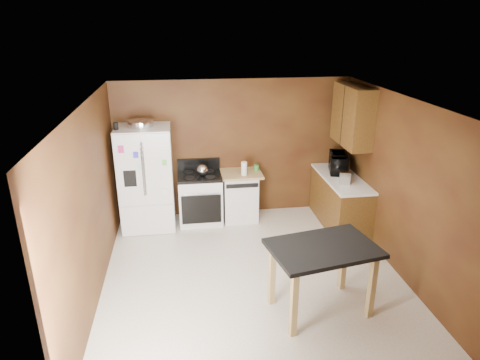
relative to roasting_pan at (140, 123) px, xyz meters
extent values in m
plane|color=silver|center=(1.58, -1.90, -1.85)|extent=(4.50, 4.50, 0.00)
plane|color=white|center=(1.58, -1.90, 0.65)|extent=(4.50, 4.50, 0.00)
plane|color=#573917|center=(1.58, 0.35, -0.60)|extent=(4.20, 0.00, 4.20)
plane|color=#573917|center=(1.58, -4.15, -0.60)|extent=(4.20, 0.00, 4.20)
plane|color=#573917|center=(-0.52, -1.90, -0.60)|extent=(0.00, 4.50, 4.50)
plane|color=#573917|center=(3.68, -1.90, -0.60)|extent=(0.00, 4.50, 4.50)
cylinder|color=silver|center=(0.00, 0.00, 0.00)|extent=(0.42, 0.42, 0.10)
cylinder|color=black|center=(-0.37, -0.16, 0.01)|extent=(0.08, 0.08, 0.12)
sphere|color=silver|center=(0.99, -0.03, -0.85)|extent=(0.20, 0.20, 0.20)
cylinder|color=white|center=(1.72, -0.07, -0.84)|extent=(0.11, 0.11, 0.24)
cylinder|color=green|center=(1.97, 0.14, -0.91)|extent=(0.09, 0.09, 0.10)
cube|color=silver|center=(3.33, -0.67, -0.85)|extent=(0.26, 0.33, 0.21)
imported|color=black|center=(3.40, -0.17, -0.80)|extent=(0.51, 0.63, 0.31)
cube|color=white|center=(0.03, -0.02, -0.95)|extent=(0.90, 0.75, 1.80)
cube|color=white|center=(-0.20, -0.41, -0.67)|extent=(0.43, 0.02, 1.20)
cube|color=white|center=(0.25, -0.41, -0.67)|extent=(0.43, 0.02, 1.20)
cube|color=white|center=(0.03, -0.41, -1.57)|extent=(0.88, 0.02, 0.54)
cube|color=black|center=(-0.20, -0.42, -0.80)|extent=(0.20, 0.01, 0.28)
cylinder|color=silver|center=(0.01, -0.44, -0.65)|extent=(0.02, 0.02, 0.90)
cylinder|color=silver|center=(0.04, -0.44, -0.65)|extent=(0.02, 0.02, 0.90)
cube|color=#CA2F84|center=(-0.29, -0.44, -0.30)|extent=(0.09, 0.00, 0.12)
cube|color=#3B33DC|center=(-0.07, -0.44, -0.40)|extent=(0.08, 0.00, 0.10)
cube|color=#62CC49|center=(0.37, -0.44, -0.55)|extent=(0.07, 0.00, 0.09)
cube|color=white|center=(0.33, -0.44, -1.05)|extent=(0.09, 0.00, 0.10)
cube|color=#98E5D3|center=(-0.02, -0.44, -0.60)|extent=(0.07, 0.00, 0.07)
cube|color=white|center=(0.94, 0.03, -1.43)|extent=(0.76, 0.65, 0.85)
cube|color=black|center=(0.94, 0.03, -0.98)|extent=(0.76, 0.65, 0.05)
cube|color=black|center=(0.94, 0.32, -0.85)|extent=(0.76, 0.06, 0.20)
cube|color=black|center=(0.94, -0.31, -1.47)|extent=(0.68, 0.02, 0.52)
cylinder|color=silver|center=(0.94, -0.32, -1.18)|extent=(0.62, 0.02, 0.02)
cylinder|color=black|center=(0.76, 0.19, -0.95)|extent=(0.17, 0.17, 0.02)
cylinder|color=black|center=(1.12, 0.19, -0.95)|extent=(0.17, 0.17, 0.02)
cylinder|color=black|center=(0.76, -0.13, -0.95)|extent=(0.17, 0.17, 0.02)
cylinder|color=black|center=(1.12, -0.13, -0.95)|extent=(0.17, 0.17, 0.02)
cube|color=white|center=(1.66, 0.05, -1.43)|extent=(0.60, 0.60, 0.85)
cube|color=black|center=(1.66, -0.26, -1.09)|extent=(0.56, 0.02, 0.07)
cube|color=tan|center=(1.66, 0.05, -0.98)|extent=(0.78, 0.62, 0.04)
cube|color=brown|center=(3.38, -0.45, -1.42)|extent=(0.60, 1.55, 0.86)
cube|color=white|center=(3.38, -0.45, -0.97)|extent=(0.63, 1.58, 0.04)
cube|color=brown|center=(3.50, -0.35, 0.10)|extent=(0.35, 1.05, 1.00)
cube|color=black|center=(3.32, -0.35, 0.10)|extent=(0.01, 0.01, 1.00)
cube|color=black|center=(2.28, -2.73, -0.97)|extent=(1.41, 1.07, 0.05)
cube|color=tan|center=(1.71, -2.51, -1.40)|extent=(0.09, 0.09, 0.91)
cube|color=tan|center=(2.73, -2.32, -1.40)|extent=(0.09, 0.09, 0.91)
cube|color=tan|center=(1.83, -3.14, -1.40)|extent=(0.09, 0.09, 0.91)
cube|color=tan|center=(2.85, -2.95, -1.40)|extent=(0.09, 0.09, 0.91)
camera|label=1|loc=(0.66, -7.05, 1.63)|focal=32.00mm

